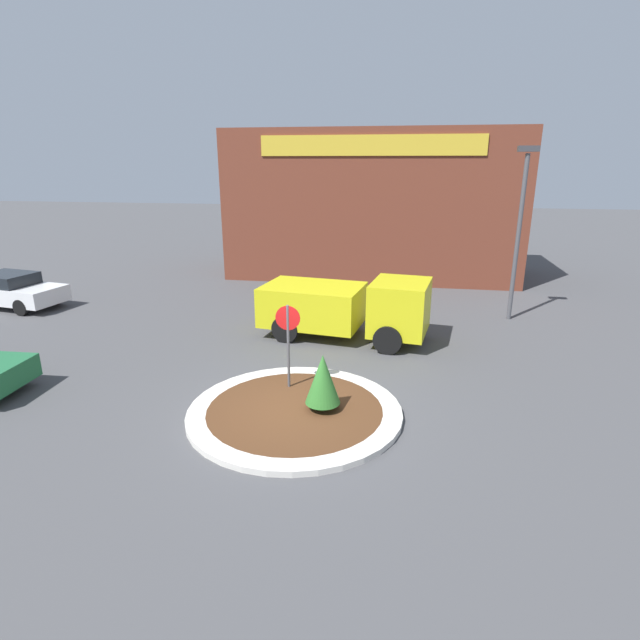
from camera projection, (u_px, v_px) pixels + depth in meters
name	position (u px, v px, depth m)	size (l,w,h in m)	color
ground_plane	(295.00, 414.00, 11.85)	(120.00, 120.00, 0.00)	#474749
traffic_island	(295.00, 411.00, 11.83)	(5.07, 5.07, 0.14)	beige
stop_sign	(288.00, 334.00, 12.55)	(0.63, 0.07, 2.34)	#4C4C51
island_shrub	(323.00, 379.00, 11.57)	(0.83, 0.83, 1.37)	brown
utility_truck	(346.00, 306.00, 16.70)	(5.78, 3.03, 2.08)	gold
storefront_building	(373.00, 204.00, 25.99)	(14.46, 6.07, 7.26)	brown
parked_sedan_white	(12.00, 290.00, 20.43)	(4.45, 2.46, 1.40)	silver
light_pole	(520.00, 221.00, 17.95)	(0.70, 0.30, 6.26)	#4C4C51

